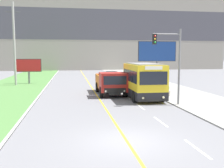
% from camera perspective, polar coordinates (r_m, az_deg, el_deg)
% --- Properties ---
extents(ground_plane, '(300.00, 300.00, 0.00)m').
position_cam_1_polar(ground_plane, '(12.42, 3.27, -12.35)').
color(ground_plane, slate).
extents(lane_marking_centre, '(2.88, 140.00, 0.01)m').
position_cam_1_polar(lane_marking_centre, '(15.21, 2.47, -8.81)').
color(lane_marking_centre, gold).
rests_on(lane_marking_centre, ground_plane).
extents(apartment_block_background, '(80.00, 8.04, 22.39)m').
position_cam_1_polar(apartment_block_background, '(72.57, -7.10, 12.01)').
color(apartment_block_background, gray).
rests_on(apartment_block_background, ground_plane).
extents(city_bus, '(2.74, 5.76, 3.22)m').
position_cam_1_polar(city_bus, '(23.72, 6.92, 0.62)').
color(city_bus, yellow).
rests_on(city_bus, ground_plane).
extents(dump_truck, '(2.58, 6.58, 2.31)m').
position_cam_1_polar(dump_truck, '(25.77, -0.11, 0.11)').
color(dump_truck, black).
rests_on(dump_truck, ground_plane).
extents(car_distant, '(1.80, 4.30, 1.45)m').
position_cam_1_polar(car_distant, '(40.23, 0.01, 1.66)').
color(car_distant, silver).
rests_on(car_distant, ground_plane).
extents(utility_pole_far, '(1.80, 0.28, 10.74)m').
position_cam_1_polar(utility_pole_far, '(36.58, -20.50, 8.22)').
color(utility_pole_far, '#9E9E99').
rests_on(utility_pole_far, ground_plane).
extents(traffic_light_mast, '(2.28, 0.32, 5.97)m').
position_cam_1_polar(traffic_light_mast, '(20.94, 12.87, 5.70)').
color(traffic_light_mast, slate).
rests_on(traffic_light_mast, ground_plane).
extents(billboard_large, '(6.08, 0.24, 6.10)m').
position_cam_1_polar(billboard_large, '(41.60, 9.79, 6.87)').
color(billboard_large, '#59595B').
rests_on(billboard_large, ground_plane).
extents(billboard_small, '(3.41, 0.24, 3.44)m').
position_cam_1_polar(billboard_small, '(37.95, -17.68, 3.71)').
color(billboard_small, '#59595B').
rests_on(billboard_small, ground_plane).
extents(planter_round_near, '(0.97, 0.97, 1.16)m').
position_cam_1_polar(planter_round_near, '(25.60, 11.52, -1.39)').
color(planter_round_near, gray).
rests_on(planter_round_near, sidewalk_right).
extents(planter_round_second, '(0.91, 0.91, 1.14)m').
position_cam_1_polar(planter_round_second, '(29.56, 8.44, -0.32)').
color(planter_round_second, gray).
rests_on(planter_round_second, sidewalk_right).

